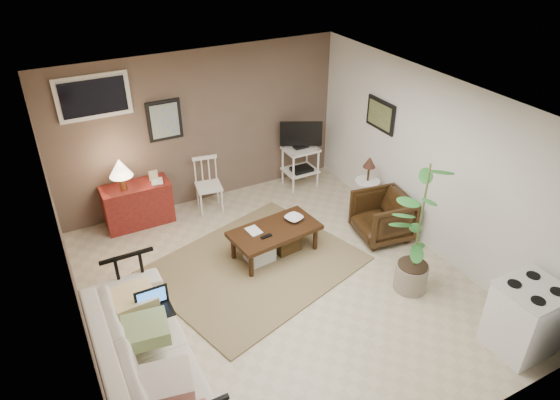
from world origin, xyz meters
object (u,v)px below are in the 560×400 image
armchair (382,215)px  potted_plant (420,225)px  coffee_table (274,240)px  sofa (144,347)px  stove (525,318)px  side_table (368,180)px  spindle_chair (208,186)px  red_console (136,201)px  tv_stand (301,153)px

armchair → potted_plant: (-0.37, -1.08, 0.58)m
potted_plant → coffee_table: bearing=130.3°
sofa → stove: (3.66, -1.44, -0.04)m
coffee_table → sofa: 2.41m
sofa → side_table: 4.06m
potted_plant → stove: bearing=-72.1°
spindle_chair → armchair: 2.67m
side_table → sofa: bearing=-158.3°
coffee_table → spindle_chair: (-0.34, 1.55, 0.14)m
potted_plant → stove: size_ratio=2.14×
sofa → armchair: 3.73m
armchair → red_console: bearing=-115.0°
coffee_table → red_console: 2.18m
spindle_chair → tv_stand: bearing=-0.4°
potted_plant → side_table: bearing=72.7°
side_table → armchair: bearing=-104.1°
sofa → potted_plant: (3.25, -0.16, 0.50)m
sofa → spindle_chair: sofa is taller
sofa → coffee_table: bearing=-59.0°
spindle_chair → side_table: 2.43m
side_table → potted_plant: size_ratio=0.56×
tv_stand → potted_plant: 2.96m
coffee_table → potted_plant: size_ratio=0.71×
tv_stand → armchair: size_ratio=1.57×
spindle_chair → armchair: size_ratio=1.15×
tv_stand → armchair: tv_stand is taller
tv_stand → stove: 4.23m
side_table → potted_plant: potted_plant is taller
coffee_table → side_table: size_ratio=1.27×
coffee_table → red_console: (-1.44, 1.64, 0.14)m
coffee_table → red_console: size_ratio=1.12×
side_table → armchair: (-0.15, -0.58, -0.25)m
red_console → stove: 5.28m
sofa → potted_plant: bearing=-92.8°
tv_stand → armchair: (0.27, -1.86, -0.24)m
coffee_table → potted_plant: potted_plant is taller
coffee_table → sofa: size_ratio=0.55×
armchair → sofa: bearing=-67.6°
stove → potted_plant: bearing=107.9°
potted_plant → spindle_chair: bearing=117.4°
red_console → side_table: size_ratio=1.14×
side_table → stove: bearing=-92.0°
coffee_table → spindle_chair: 1.59m
coffee_table → spindle_chair: bearing=102.5°
coffee_table → stove: 3.12m
red_console → potted_plant: bearing=-49.2°
red_console → spindle_chair: (1.09, -0.09, 0.00)m
red_console → armchair: bearing=-33.2°
armchair → coffee_table: bearing=-93.4°
armchair → stove: (0.04, -2.36, 0.05)m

